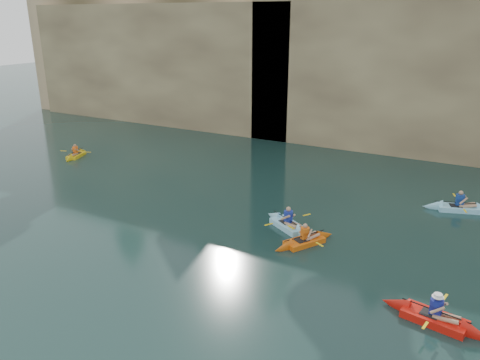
% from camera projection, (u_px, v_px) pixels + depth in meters
% --- Properties ---
extents(ground, '(160.00, 160.00, 0.00)m').
position_uv_depth(ground, '(225.00, 319.00, 14.94)').
color(ground, black).
rests_on(ground, ground).
extents(cliff, '(70.00, 16.00, 12.00)m').
position_uv_depth(cliff, '(410.00, 57.00, 37.86)').
color(cliff, tan).
rests_on(cliff, ground).
extents(cliff_slab_west, '(26.00, 2.40, 10.56)m').
position_uv_depth(cliff_slab_west, '(157.00, 63.00, 40.94)').
color(cliff_slab_west, tan).
rests_on(cliff_slab_west, ground).
extents(cliff_slab_center, '(24.00, 2.40, 11.40)m').
position_uv_depth(cliff_slab_center, '(422.00, 71.00, 30.92)').
color(cliff_slab_center, tan).
rests_on(cliff_slab_center, ground).
extents(sea_cave_west, '(4.50, 1.00, 4.00)m').
position_uv_depth(sea_cave_west, '(172.00, 103.00, 40.58)').
color(sea_cave_west, black).
rests_on(sea_cave_west, ground).
extents(sea_cave_center, '(3.50, 1.00, 3.20)m').
position_uv_depth(sea_cave_center, '(327.00, 125.00, 34.43)').
color(sea_cave_center, black).
rests_on(sea_cave_center, ground).
extents(main_kayaker, '(3.53, 2.32, 1.28)m').
position_uv_depth(main_kayaker, '(434.00, 318.00, 14.71)').
color(main_kayaker, red).
rests_on(main_kayaker, ground).
extents(kayaker_orange, '(2.18, 3.03, 1.18)m').
position_uv_depth(kayaker_orange, '(304.00, 241.00, 19.79)').
color(kayaker_orange, '#E15C0E').
rests_on(kayaker_orange, ground).
extents(kayaker_ltblue_near, '(3.19, 2.38, 1.29)m').
position_uv_depth(kayaker_ltblue_near, '(288.00, 225.00, 21.29)').
color(kayaker_ltblue_near, '#98DFFF').
rests_on(kayaker_ltblue_near, ground).
extents(kayaker_yellow, '(2.14, 2.81, 1.12)m').
position_uv_depth(kayaker_yellow, '(76.00, 155.00, 32.12)').
color(kayaker_yellow, yellow).
rests_on(kayaker_yellow, ground).
extents(kayaker_ltblue_mid, '(3.50, 2.46, 1.31)m').
position_uv_depth(kayaker_ltblue_mid, '(459.00, 208.00, 23.21)').
color(kayaker_ltblue_mid, '#8FD8F0').
rests_on(kayaker_ltblue_mid, ground).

